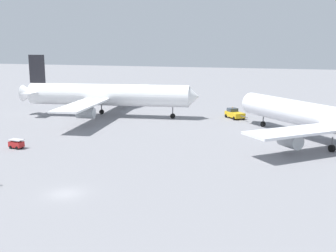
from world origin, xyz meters
TOP-DOWN VIEW (x-y plane):
  - ground_plane at (0.00, 0.00)m, footprint 600.00×600.00m
  - airliner_at_gate_left at (-21.73, 54.11)m, footprint 48.93×50.36m
  - airliner_being_pushed at (33.97, 38.35)m, footprint 43.68×44.69m
  - pushback_tug at (11.08, 62.41)m, footprint 6.99×7.83m
  - gse_baggage_cart_trailing at (-21.77, 17.54)m, footprint 2.86×1.81m
  - jet_bridge at (-22.56, 74.43)m, footprint 5.67×17.08m

SIDE VIEW (x-z plane):
  - ground_plane at x=0.00m, z-range 0.00..0.00m
  - gse_baggage_cart_trailing at x=-21.77m, z-range 0.01..1.72m
  - pushback_tug at x=11.08m, z-range -0.22..2.65m
  - jet_bridge at x=-22.56m, z-range 1.38..7.71m
  - airliner_being_pushed at x=33.97m, z-range -2.61..12.45m
  - airliner_at_gate_left at x=-21.73m, z-range -2.39..13.92m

